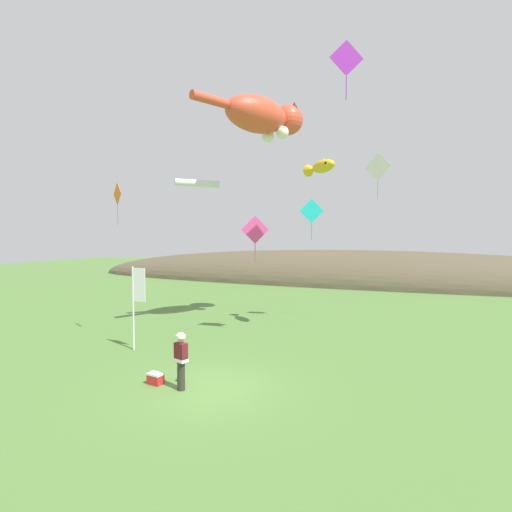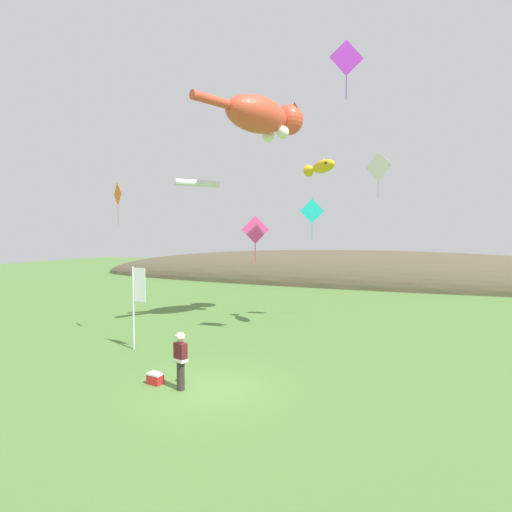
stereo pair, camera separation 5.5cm
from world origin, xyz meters
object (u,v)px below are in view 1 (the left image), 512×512
Objects in this scene: kite_spool at (181,377)px; festival_banner_pole at (136,296)px; kite_fish_windsock at (320,167)px; kite_tube_streamer at (198,183)px; kite_diamond_violet at (347,58)px; kite_diamond_white at (378,167)px; festival_attendant at (181,360)px; kite_diamond_teal at (312,211)px; kite_diamond_pink at (255,230)px; kite_giant_cat at (264,117)px; picnic_cooler at (155,379)px; kite_diamond_orange at (117,194)px.

festival_banner_pole is (-3.69, 2.38, 2.16)m from kite_spool.
kite_fish_windsock is 1.02× the size of kite_tube_streamer.
kite_diamond_violet is at bearing 47.48° from kite_spool.
kite_diamond_violet is 0.96× the size of kite_diamond_white.
festival_attendant reaches higher than kite_spool.
festival_banner_pole is 1.56× the size of kite_diamond_teal.
kite_diamond_white is (5.20, 10.25, 8.17)m from kite_spool.
kite_diamond_teal is at bearing 63.56° from kite_diamond_pink.
kite_giant_cat is 6.39m from kite_diamond_white.
kite_giant_cat reaches higher than picnic_cooler.
kite_tube_streamer reaches higher than kite_spool.
kite_fish_windsock is (3.39, 8.43, 7.88)m from picnic_cooler.
kite_diamond_teal is 0.99× the size of kite_diamond_violet.
kite_fish_windsock is 0.90× the size of kite_diamond_teal.
kite_tube_streamer is at bearing 111.27° from picnic_cooler.
festival_banner_pole is (-4.11, 3.03, 1.33)m from festival_attendant.
kite_fish_windsock is 6.59m from kite_tube_streamer.
kite_diamond_white is (2.42, 2.36, 0.23)m from kite_fish_windsock.
kite_diamond_violet reaches higher than picnic_cooler.
kite_diamond_orange is 12.78m from kite_diamond_white.
kite_diamond_violet reaches higher than kite_diamond_white.
kite_diamond_teal is (-1.01, 2.38, -1.94)m from kite_fish_windsock.
kite_tube_streamer is at bearing 91.14° from festival_banner_pole.
kite_giant_cat is at bearing 61.24° from festival_banner_pole.
kite_diamond_pink is at bearing 31.30° from kite_diamond_orange.
festival_banner_pole is 1.55× the size of kite_diamond_violet.
kite_tube_streamer is (-6.57, -0.26, -0.47)m from kite_fish_windsock.
kite_diamond_white reaches higher than kite_spool.
festival_banner_pole is at bearing -28.79° from kite_diamond_orange.
festival_banner_pole is 1.80× the size of kite_diamond_orange.
kite_fish_windsock is 9.49m from kite_diamond_orange.
festival_banner_pole is at bearing 147.15° from kite_spool.
kite_tube_streamer is 0.89× the size of kite_diamond_pink.
kite_tube_streamer is at bearing -154.53° from kite_diamond_teal.
kite_tube_streamer is at bearing 164.62° from kite_diamond_pink.
kite_diamond_orange is at bearing 145.76° from festival_attendant.
festival_attendant is at bearing -86.13° from kite_diamond_pink.
festival_banner_pole is at bearing -118.76° from kite_giant_cat.
picnic_cooler is 8.67m from kite_diamond_pink.
kite_diamond_teal is at bearing 113.02° from kite_fish_windsock.
kite_diamond_pink reaches higher than picnic_cooler.
kite_fish_windsock is at bearing 2.29° from kite_tube_streamer.
kite_fish_windsock is 4.97m from kite_diamond_violet.
kite_diamond_teal reaches higher than kite_diamond_pink.
kite_fish_windsock is at bearing -66.98° from kite_diamond_teal.
kite_fish_windsock is 3.39m from kite_diamond_white.
kite_diamond_pink is (0.28, -1.88, -5.87)m from kite_giant_cat.
festival_banner_pole is at bearing -124.64° from kite_diamond_teal.
festival_attendant is at bearing -126.20° from kite_diamond_violet.
kite_fish_windsock is 0.90× the size of kite_diamond_pink.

